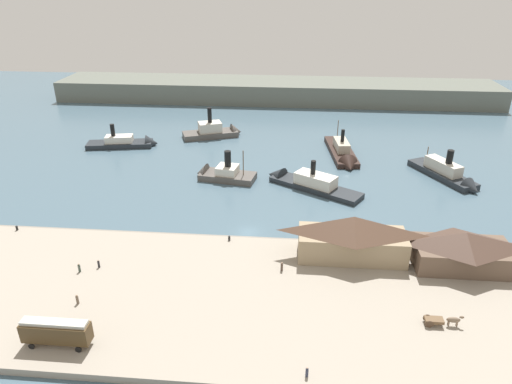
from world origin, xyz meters
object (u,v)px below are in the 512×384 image
object	(u,v)px
ferry_approaching_east	(343,154)
pedestrian_near_west_shed	(282,267)
pedestrian_walking_east	(79,268)
ferry_near_quay	(304,181)
pedestrian_near_cart	(307,372)
horse_cart	(441,320)
ferry_shed_east_terminal	(463,249)
street_tram	(56,331)
ferry_moored_east	(449,175)
ferry_shed_central_terminal	(352,237)
ferry_approaching_west	(129,143)
mooring_post_center_east	(17,228)
ferry_mid_harbor	(217,131)
pedestrian_walking_west	(77,299)
ferry_departing_north	(220,174)
mooring_post_center_west	(229,238)
pedestrian_standing_center	(99,264)

from	to	relation	value
ferry_approaching_east	pedestrian_near_west_shed	bearing A→B (deg)	-104.79
pedestrian_walking_east	ferry_near_quay	distance (m)	57.41
pedestrian_near_cart	horse_cart	bearing A→B (deg)	29.89
horse_cart	pedestrian_walking_east	world-z (taller)	horse_cart
ferry_shed_east_terminal	ferry_approaching_east	size ratio (longest dim) A/B	0.64
street_tram	ferry_moored_east	size ratio (longest dim) A/B	0.43
pedestrian_near_cart	ferry_near_quay	xyz separation A→B (m)	(-0.06, 61.61, -0.61)
ferry_shed_central_terminal	pedestrian_near_west_shed	distance (m)	14.06
ferry_approaching_west	ferry_moored_east	world-z (taller)	ferry_moored_east
horse_cart	mooring_post_center_east	world-z (taller)	horse_cart
street_tram	pedestrian_near_west_shed	world-z (taller)	street_tram
ferry_shed_east_terminal	pedestrian_near_west_shed	size ratio (longest dim) A/B	9.74
street_tram	pedestrian_near_west_shed	distance (m)	36.84
ferry_approaching_east	ferry_moored_east	xyz separation A→B (m)	(25.69, -13.46, 0.41)
pedestrian_walking_east	ferry_mid_harbor	distance (m)	79.44
pedestrian_walking_east	ferry_moored_east	size ratio (longest dim) A/B	0.08
pedestrian_near_west_shed	pedestrian_walking_west	bearing A→B (deg)	-159.65
ferry_shed_central_terminal	ferry_shed_east_terminal	world-z (taller)	ferry_shed_central_terminal
mooring_post_center_east	ferry_mid_harbor	world-z (taller)	ferry_mid_harbor
ferry_near_quay	ferry_departing_north	distance (m)	21.75
street_tram	pedestrian_walking_west	distance (m)	9.09
pedestrian_near_west_shed	pedestrian_walking_east	size ratio (longest dim) A/B	1.04
pedestrian_walking_east	ferry_approaching_east	bearing A→B (deg)	50.88
ferry_approaching_east	ferry_mid_harbor	xyz separation A→B (m)	(-39.66, 16.32, 0.53)
mooring_post_center_west	ferry_shed_central_terminal	bearing A→B (deg)	-9.12
mooring_post_center_west	ferry_mid_harbor	distance (m)	67.34
pedestrian_walking_west	mooring_post_center_east	distance (m)	30.73
ferry_mid_harbor	mooring_post_center_east	bearing A→B (deg)	-114.46
pedestrian_near_cart	ferry_approaching_east	bearing A→B (deg)	82.08
ferry_approaching_west	ferry_near_quay	bearing A→B (deg)	-24.84
horse_cart	pedestrian_near_cart	size ratio (longest dim) A/B	3.56
mooring_post_center_west	pedestrian_near_west_shed	bearing A→B (deg)	-41.06
ferry_shed_east_terminal	ferry_mid_harbor	bearing A→B (deg)	128.16
ferry_shed_east_terminal	ferry_approaching_west	xyz separation A→B (m)	(-81.08, 58.90, -3.48)
horse_cart	mooring_post_center_east	distance (m)	80.90
pedestrian_near_west_shed	horse_cart	bearing A→B (deg)	-26.06
pedestrian_walking_west	ferry_moored_east	size ratio (longest dim) A/B	0.08
ferry_shed_central_terminal	mooring_post_center_east	bearing A→B (deg)	176.75
street_tram	pedestrian_near_west_shed	xyz separation A→B (m)	(30.48, 20.62, -1.67)
ferry_near_quay	pedestrian_standing_center	bearing A→B (deg)	-132.06
pedestrian_standing_center	mooring_post_center_east	xyz separation A→B (m)	(-21.78, 11.21, -0.25)
pedestrian_walking_east	ferry_near_quay	bearing A→B (deg)	46.88
ferry_near_quay	mooring_post_center_east	bearing A→B (deg)	-153.41
pedestrian_near_cart	ferry_departing_north	world-z (taller)	ferry_departing_north
pedestrian_walking_east	ferry_departing_north	distance (m)	48.08
pedestrian_near_cart	mooring_post_center_west	xyz separation A→B (m)	(-14.73, 32.41, -0.27)
street_tram	ferry_mid_harbor	size ratio (longest dim) A/B	0.48
horse_cart	ferry_approaching_west	distance (m)	105.02
ferry_approaching_east	ferry_approaching_west	xyz separation A→B (m)	(-65.04, 4.35, 0.03)
ferry_approaching_west	pedestrian_standing_center	bearing A→B (deg)	-75.22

